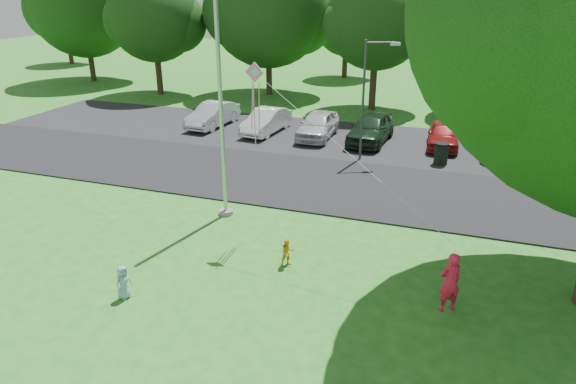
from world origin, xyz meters
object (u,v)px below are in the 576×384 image
(flagpole, at_px, (220,98))
(woman, at_px, (450,282))
(street_lamp, at_px, (368,90))
(trash_can, at_px, (441,154))
(kite, at_px, (259,91))
(child_yellow, at_px, (287,252))
(child_blue, at_px, (123,282))

(flagpole, distance_m, woman, 9.11)
(street_lamp, bearing_deg, flagpole, -137.73)
(trash_can, bearing_deg, flagpole, -130.75)
(trash_can, height_order, kite, kite)
(flagpole, distance_m, child_yellow, 5.62)
(trash_can, xyz_separation_m, child_yellow, (-3.63, -10.63, -0.09))
(trash_can, distance_m, woman, 11.42)
(child_yellow, xyz_separation_m, kite, (-1.37, 1.47, 4.31))
(trash_can, relative_size, woman, 0.64)
(flagpole, height_order, woman, flagpole)
(street_lamp, relative_size, kite, 0.85)
(street_lamp, xyz_separation_m, trash_can, (3.37, 0.44, -2.74))
(flagpole, relative_size, kite, 1.58)
(street_lamp, relative_size, child_blue, 5.82)
(flagpole, bearing_deg, woman, -23.81)
(child_yellow, xyz_separation_m, child_blue, (-3.49, -2.95, 0.03))
(child_blue, bearing_deg, woman, -58.39)
(street_lamp, bearing_deg, child_yellow, -114.27)
(kite, bearing_deg, child_yellow, -46.52)
(street_lamp, xyz_separation_m, child_blue, (-3.75, -13.14, -2.79))
(flagpole, distance_m, child_blue, 6.73)
(woman, distance_m, kite, 7.42)
(street_lamp, distance_m, child_blue, 13.94)
(child_yellow, bearing_deg, woman, -46.36)
(child_yellow, relative_size, child_blue, 0.93)
(child_yellow, distance_m, child_blue, 4.57)
(trash_can, distance_m, child_blue, 15.33)
(flagpole, xyz_separation_m, kite, (1.87, -1.20, 0.58))
(trash_can, bearing_deg, kite, -118.60)
(trash_can, bearing_deg, child_yellow, -108.84)
(woman, bearing_deg, trash_can, -119.23)
(trash_can, relative_size, kite, 0.16)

